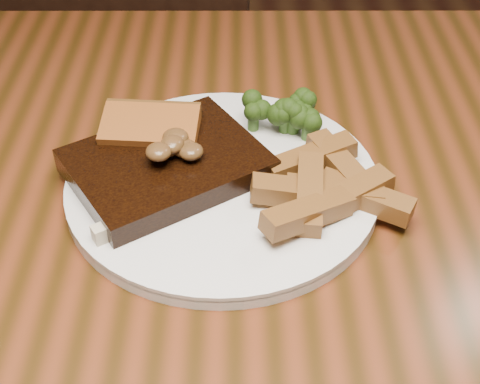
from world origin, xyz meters
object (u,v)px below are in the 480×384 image
object	(u,v)px
plate	(223,185)
chair_far	(152,104)
steak	(166,166)
potato_wedges	(305,182)
garlic_bread	(152,144)
dining_table	(221,285)

from	to	relation	value
plate	chair_far	bearing A→B (deg)	104.74
steak	potato_wedges	size ratio (longest dim) A/B	1.52
garlic_bread	potato_wedges	world-z (taller)	potato_wedges
chair_far	plate	distance (m)	0.67
dining_table	potato_wedges	xyz separation A→B (m)	(0.08, 0.03, 0.12)
dining_table	potato_wedges	world-z (taller)	potato_wedges
dining_table	chair_far	distance (m)	0.68
dining_table	steak	distance (m)	0.14
dining_table	steak	bearing A→B (deg)	135.36
steak	chair_far	bearing A→B (deg)	66.83
dining_table	plate	size ratio (longest dim) A/B	5.12
chair_far	steak	size ratio (longest dim) A/B	4.73
dining_table	chair_far	size ratio (longest dim) A/B	1.87
plate	steak	size ratio (longest dim) A/B	1.73
chair_far	potato_wedges	world-z (taller)	chair_far
dining_table	potato_wedges	distance (m)	0.15
steak	garlic_bread	xyz separation A→B (m)	(-0.02, 0.04, -0.00)
chair_far	potato_wedges	xyz separation A→B (m)	(0.23, -0.60, 0.31)
potato_wedges	garlic_bread	bearing A→B (deg)	157.44
garlic_bread	dining_table	bearing A→B (deg)	-48.02
dining_table	steak	xyz separation A→B (m)	(-0.05, 0.05, 0.12)
dining_table	steak	size ratio (longest dim) A/B	8.84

